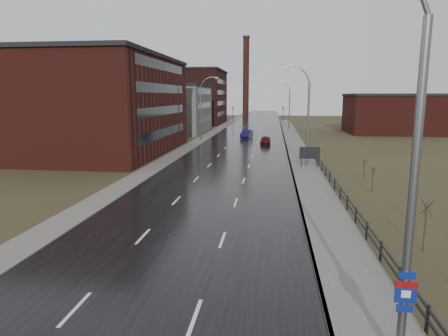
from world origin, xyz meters
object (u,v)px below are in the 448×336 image
(billboard, at_px, (310,154))
(car_near, at_px, (247,134))
(streetlight_main, at_px, (402,169))
(car_far, at_px, (266,140))

(billboard, distance_m, car_near, 32.39)
(streetlight_main, relative_size, billboard, 5.04)
(streetlight_main, bearing_deg, billboard, 88.94)
(billboard, height_order, car_far, billboard)
(streetlight_main, height_order, billboard, streetlight_main)
(billboard, relative_size, car_far, 0.57)
(car_near, bearing_deg, billboard, -66.10)
(streetlight_main, distance_m, car_near, 65.75)
(streetlight_main, xyz_separation_m, car_near, (-8.50, 64.99, -5.28))
(car_near, distance_m, car_far, 10.03)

